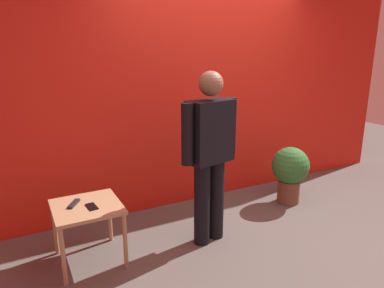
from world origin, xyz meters
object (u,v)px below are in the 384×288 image
(standing_person, at_px, (210,150))
(tv_remote, at_px, (74,204))
(side_table, at_px, (87,213))
(potted_plant, at_px, (290,170))
(cell_phone, at_px, (92,207))

(standing_person, relative_size, tv_remote, 9.50)
(side_table, distance_m, tv_remote, 0.14)
(side_table, bearing_deg, standing_person, -9.41)
(side_table, relative_size, potted_plant, 0.80)
(standing_person, distance_m, tv_remote, 1.26)
(cell_phone, relative_size, potted_plant, 0.21)
(cell_phone, height_order, potted_plant, potted_plant)
(potted_plant, bearing_deg, cell_phone, -175.90)
(standing_person, bearing_deg, potted_plant, 12.76)
(tv_remote, bearing_deg, cell_phone, -11.10)
(side_table, distance_m, cell_phone, 0.10)
(standing_person, relative_size, potted_plant, 2.35)
(standing_person, xyz_separation_m, tv_remote, (-1.18, 0.24, -0.37))
(potted_plant, bearing_deg, tv_remote, -178.83)
(side_table, xyz_separation_m, tv_remote, (-0.09, 0.06, 0.08))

